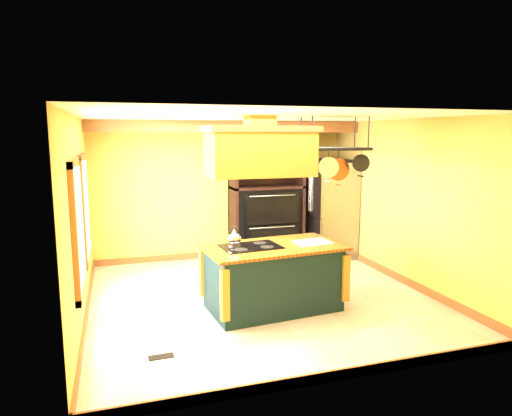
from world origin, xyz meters
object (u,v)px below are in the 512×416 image
refrigerator (329,211)px  hutch (266,210)px  pot_rack (334,155)px  range_hood (260,150)px  kitchen_island (273,277)px

refrigerator → hutch: hutch is taller
pot_rack → hutch: size_ratio=0.40×
range_hood → hutch: 3.15m
hutch → range_hood: bearing=-110.2°
refrigerator → hutch: 1.28m
kitchen_island → refrigerator: refrigerator is taller
range_hood → refrigerator: (2.23, 2.37, -1.32)m
range_hood → hutch: size_ratio=0.58×
kitchen_island → range_hood: size_ratio=1.37×
pot_rack → refrigerator: bearing=64.5°
range_hood → pot_rack: (1.10, 0.00, -0.09)m
kitchen_island → range_hood: bearing=174.7°
pot_rack → hutch: bearing=92.4°
kitchen_island → hutch: hutch is taller
kitchen_island → refrigerator: bearing=43.9°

